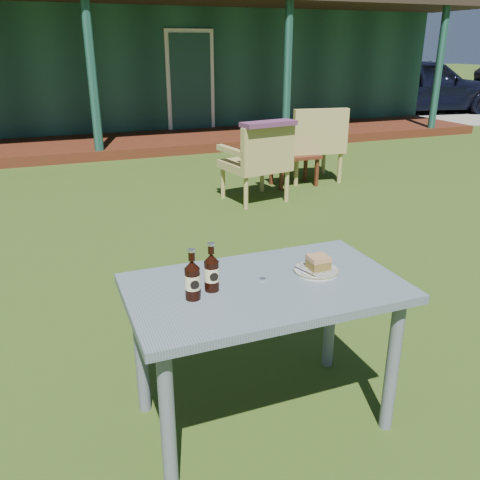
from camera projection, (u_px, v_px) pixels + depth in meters
name	position (u px, v px, depth m)	size (l,w,h in m)	color
ground	(178.00, 284.00, 3.87)	(80.00, 80.00, 0.00)	#334916
pavilion	(68.00, 50.00, 11.47)	(15.80, 8.30, 3.45)	#183F35
gravel_strip	(453.00, 108.00, 14.83)	(9.00, 6.00, 0.02)	gray
car_near	(421.00, 85.00, 13.47)	(1.70, 4.23, 1.44)	black
cafe_table	(264.00, 305.00, 2.26)	(1.20, 0.70, 0.72)	slate
plate	(316.00, 271.00, 2.34)	(0.20, 0.20, 0.01)	silver
cake_slice	(318.00, 262.00, 2.33)	(0.09, 0.09, 0.06)	brown
fork	(305.00, 272.00, 2.30)	(0.01, 0.14, 0.00)	silver
cola_bottle_near	(212.00, 272.00, 2.14)	(0.06, 0.07, 0.22)	black
cola_bottle_far	(192.00, 279.00, 2.06)	(0.07, 0.07, 0.22)	black
bottle_cap	(263.00, 279.00, 2.26)	(0.03, 0.03, 0.01)	silver
armchair_left	(259.00, 159.00, 5.74)	(0.76, 0.72, 0.89)	#A39451
armchair_right	(314.00, 140.00, 6.64)	(0.80, 0.76, 0.96)	#A39451
floral_throw	(269.00, 124.00, 5.45)	(0.63, 0.21, 0.05)	#572C4C
side_table	(294.00, 159.00, 6.49)	(0.60, 0.40, 0.40)	#491F11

